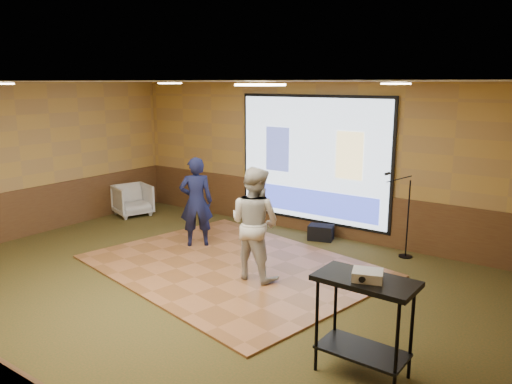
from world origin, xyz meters
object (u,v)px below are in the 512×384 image
Objects in this scene: player_right at (255,223)px; banquet_chair at (133,200)px; mic_stand at (404,229)px; duffel_bag at (321,232)px; av_table at (365,306)px; player_left at (196,202)px; projector at (368,275)px; projector_screen at (312,161)px; dance_floor at (232,266)px.

banquet_chair is at bearing -17.51° from player_right.
mic_stand is 1.65m from duffel_bag.
banquet_chair is at bearing 157.02° from av_table.
player_left reaches higher than banquet_chair.
player_left is 5.58× the size of projector.
player_right is at bearing -87.50° from duffel_bag.
projector_screen is 3.11× the size of av_table.
duffel_bag is (-0.10, 2.35, -0.75)m from player_right.
projector_screen reaches higher than duffel_bag.
player_right reaches higher than banquet_chair.
projector_screen is 5.07m from av_table.
projector_screen reaches higher than player_left.
projector_screen is 5.08m from projector.
mic_stand is at bearing -0.08° from duffel_bag.
dance_floor is 3.52m from av_table.
dance_floor is 3.05m from mic_stand.
player_left reaches higher than projector.
projector is (3.05, -1.68, 1.10)m from dance_floor.
dance_floor is 4.22× the size of av_table.
projector_screen is 0.74× the size of dance_floor.
player_left is 4.74m from projector.
av_table is at bearing 113.29° from projector.
projector_screen is at bearing 143.03° from duffel_bag.
projector_screen reaches higher than banquet_chair.
banquet_chair is (-6.01, -0.87, -0.14)m from mic_stand.
mic_stand is at bearing 164.52° from player_left.
projector_screen reaches higher than mic_stand.
player_right is 2.82m from av_table.
projector_screen is at bearing 87.37° from dance_floor.
projector_screen reaches higher than dance_floor.
projector_screen is 2.45m from player_left.
player_right is at bearing 129.67° from projector.
projector_screen reaches higher than projector.
mic_stand reaches higher than banquet_chair.
dance_floor is 1.51m from player_left.
mic_stand is 3.16× the size of duffel_bag.
banquet_chair is (-3.89, 1.28, 0.34)m from dance_floor.
av_table is (3.02, -1.65, 0.75)m from dance_floor.
av_table is 7.52m from banquet_chair.
dance_floor is 1.09m from player_right.
player_left is 3.54× the size of duffel_bag.
player_right is 1.62× the size of av_table.
player_right is 2.47m from duffel_bag.
player_right is 4.76m from banquet_chair.
player_right is (0.49, -2.64, -0.58)m from projector_screen.
player_right reaches higher than mic_stand.
duffel_bag is at bearing -177.35° from player_left.
projector_screen is 2.75m from player_right.
player_left is at bearing -134.62° from duffel_bag.
projector is at bearing 110.45° from player_left.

